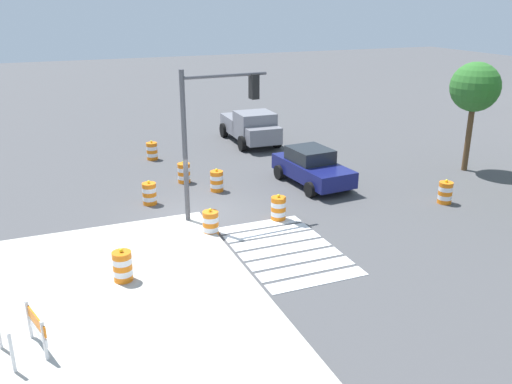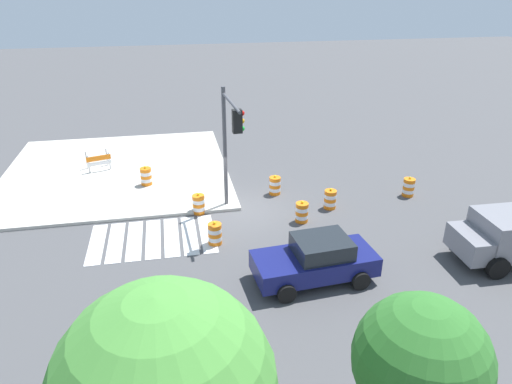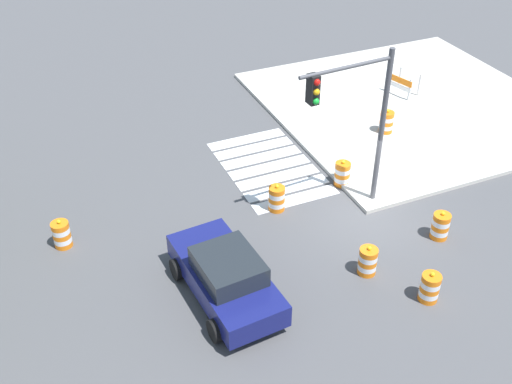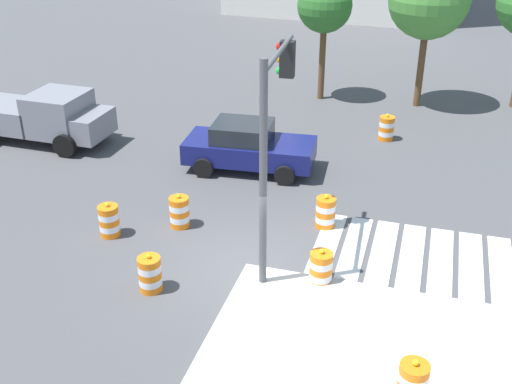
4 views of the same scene
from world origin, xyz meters
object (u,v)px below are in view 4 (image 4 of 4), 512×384
object	(u,v)px
pickup_truck	(47,117)
traffic_barrel_crosswalk_end	(321,269)
traffic_barrel_lane_center	(386,128)
sports_car	(248,146)
traffic_barrel_opposite_curb	(326,212)
street_tree_streetside_near	(325,6)
traffic_barrel_on_sidewalk	(413,384)
traffic_barrel_median_far	(109,221)
traffic_barrel_far_curb	(179,212)
traffic_barrel_median_near	(150,274)
traffic_light_pole	(273,119)

from	to	relation	value
pickup_truck	traffic_barrel_crosswalk_end	distance (m)	12.99
traffic_barrel_lane_center	sports_car	bearing A→B (deg)	-136.99
traffic_barrel_opposite_curb	street_tree_streetside_near	xyz separation A→B (m)	(-2.31, 11.03, 3.54)
traffic_barrel_on_sidewalk	street_tree_streetside_near	world-z (taller)	street_tree_streetside_near
traffic_barrel_median_far	traffic_barrel_far_curb	distance (m)	1.95
traffic_barrel_crosswalk_end	traffic_barrel_opposite_curb	xyz separation A→B (m)	(-0.42, 2.81, 0.00)
pickup_truck	traffic_barrel_median_far	size ratio (longest dim) A/B	5.10
sports_car	traffic_barrel_lane_center	size ratio (longest dim) A/B	4.34
traffic_barrel_median_near	street_tree_streetside_near	bearing A→B (deg)	85.65
traffic_barrel_crosswalk_end	traffic_barrel_median_near	world-z (taller)	same
traffic_barrel_opposite_curb	traffic_light_pole	xyz separation A→B (m)	(-1.00, -2.14, 3.46)
traffic_barrel_median_near	traffic_barrel_lane_center	world-z (taller)	same
traffic_barrel_crosswalk_end	traffic_barrel_on_sidewalk	xyz separation A→B (m)	(2.39, -3.43, 0.15)
sports_car	traffic_barrel_far_curb	distance (m)	4.32
traffic_light_pole	traffic_barrel_on_sidewalk	bearing A→B (deg)	-47.17
traffic_barrel_median_near	sports_car	bearing A→B (deg)	88.14
traffic_barrel_lane_center	traffic_light_pole	xyz separation A→B (m)	(-1.97, -9.16, 3.46)
sports_car	pickup_truck	bearing A→B (deg)	178.55
pickup_truck	traffic_barrel_crosswalk_end	size ratio (longest dim) A/B	5.10
traffic_barrel_lane_center	traffic_barrel_median_far	bearing A→B (deg)	-125.75
sports_car	traffic_barrel_far_curb	bearing A→B (deg)	-99.87
traffic_barrel_opposite_curb	traffic_light_pole	bearing A→B (deg)	-115.01
traffic_barrel_median_near	traffic_barrel_on_sidewalk	bearing A→B (deg)	-18.30
traffic_barrel_far_curb	traffic_barrel_lane_center	distance (m)	9.54
traffic_barrel_median_near	traffic_barrel_far_curb	bearing A→B (deg)	99.39
traffic_barrel_median_near	traffic_barrel_crosswalk_end	bearing A→B (deg)	19.26
traffic_barrel_lane_center	traffic_barrel_crosswalk_end	bearing A→B (deg)	-93.20
traffic_barrel_crosswalk_end	traffic_barrel_median_far	world-z (taller)	same
traffic_barrel_on_sidewalk	street_tree_streetside_near	bearing A→B (deg)	106.51
pickup_truck	traffic_barrel_on_sidewalk	world-z (taller)	pickup_truck
pickup_truck	traffic_barrel_opposite_curb	world-z (taller)	pickup_truck
sports_car	traffic_barrel_opposite_curb	size ratio (longest dim) A/B	4.34
traffic_barrel_median_near	traffic_light_pole	world-z (taller)	traffic_light_pole
traffic_barrel_median_far	traffic_barrel_on_sidewalk	size ratio (longest dim) A/B	1.00
traffic_barrel_crosswalk_end	traffic_barrel_opposite_curb	world-z (taller)	same
pickup_truck	traffic_barrel_far_curb	size ratio (longest dim) A/B	5.10
traffic_barrel_crosswalk_end	street_tree_streetside_near	world-z (taller)	street_tree_streetside_near
traffic_light_pole	street_tree_streetside_near	bearing A→B (deg)	95.69
traffic_barrel_lane_center	traffic_barrel_on_sidewalk	world-z (taller)	traffic_barrel_on_sidewalk
street_tree_streetside_near	traffic_barrel_crosswalk_end	bearing A→B (deg)	-78.85
pickup_truck	traffic_barrel_far_curb	distance (m)	8.36
sports_car	traffic_light_pole	xyz separation A→B (m)	(2.23, -5.24, 3.10)
sports_car	traffic_barrel_lane_center	distance (m)	5.75
traffic_barrel_opposite_curb	traffic_barrel_on_sidewalk	world-z (taller)	traffic_barrel_on_sidewalk
traffic_barrel_median_far	street_tree_streetside_near	xyz separation A→B (m)	(3.32, 13.18, 3.54)
sports_car	traffic_barrel_lane_center	world-z (taller)	sports_car
traffic_barrel_crosswalk_end	traffic_light_pole	bearing A→B (deg)	154.57
sports_car	traffic_barrel_opposite_curb	world-z (taller)	sports_car
sports_car	pickup_truck	size ratio (longest dim) A/B	0.85
traffic_light_pole	sports_car	bearing A→B (deg)	113.07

